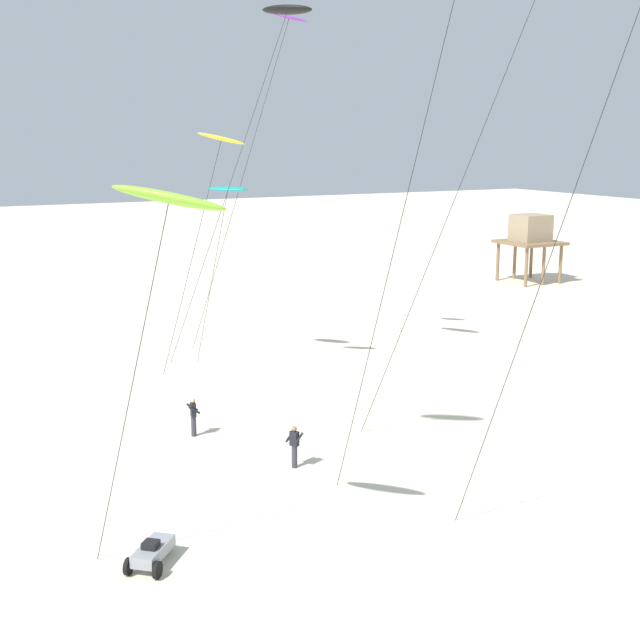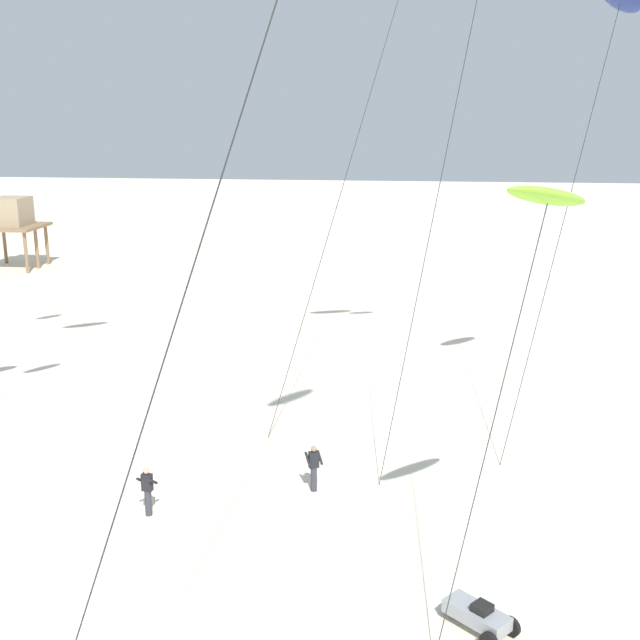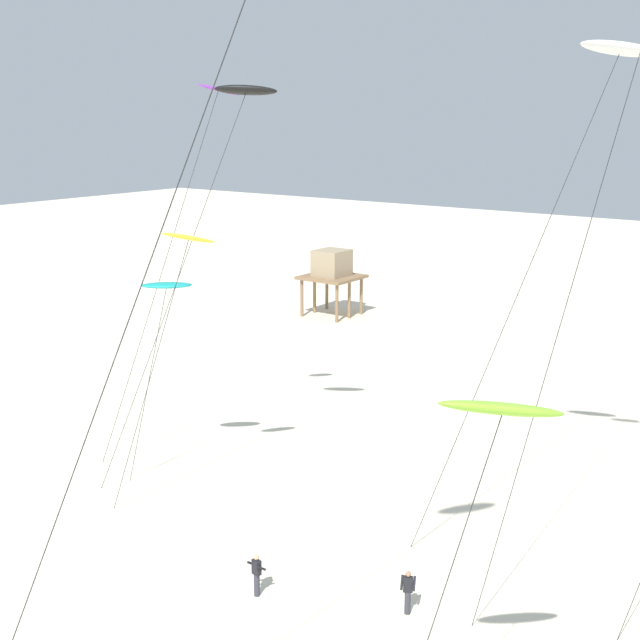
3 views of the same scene
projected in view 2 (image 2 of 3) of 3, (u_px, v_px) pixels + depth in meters
The scene contains 6 objects.
ground_plane at pixel (93, 633), 19.90m from camera, with size 260.00×260.00×0.00m, color beige.
kite_lime at pixel (548, 199), 17.59m from camera, with size 3.52×3.46×11.44m.
kite_flyer_nearest at pixel (148, 490), 25.45m from camera, with size 0.59×0.56×1.67m.
kite_flyer_middle at pixel (314, 467), 27.09m from camera, with size 0.70×0.68×1.67m.
stilt_house at pixel (12, 217), 64.40m from camera, with size 4.71×4.68×5.85m.
beach_buggy at pixel (478, 616), 19.89m from camera, with size 1.95×1.85×0.82m.
Camera 2 is at (7.68, -16.39, 12.82)m, focal length 44.22 mm.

